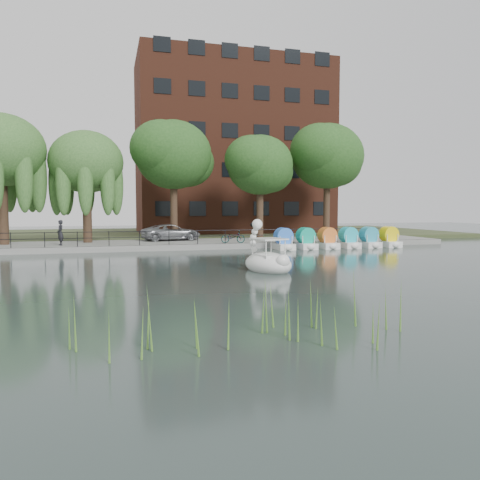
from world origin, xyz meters
name	(u,v)px	position (x,y,z in m)	size (l,w,h in m)	color
ground_plane	(254,276)	(0.00, 0.00, 0.00)	(120.00, 120.00, 0.00)	#3C4C4A
promenade	(191,244)	(0.00, 16.00, 0.20)	(40.00, 6.00, 0.40)	gray
kerb	(198,247)	(0.00, 13.05, 0.20)	(40.00, 0.25, 0.40)	gray
land_strip	(168,234)	(0.00, 30.00, 0.18)	(60.00, 22.00, 0.36)	#47512D
railing	(198,233)	(0.00, 13.25, 1.15)	(32.00, 0.05, 1.00)	black
apartment_building	(233,148)	(7.00, 29.97, 9.36)	(20.00, 10.07, 18.00)	#4C1E16
willow_left	(1,150)	(-13.00, 16.50, 6.87)	(5.88, 5.88, 9.01)	#473323
willow_mid	(86,162)	(-7.50, 17.00, 6.25)	(5.32, 5.32, 8.15)	#473323
broadleaf_center	(173,155)	(-1.00, 18.00, 7.06)	(6.00, 6.00, 9.25)	#473323
broadleaf_right	(260,166)	(6.00, 17.50, 6.39)	(5.40, 5.40, 8.32)	#473323
broadleaf_far	(327,157)	(12.50, 18.50, 7.40)	(6.30, 6.30, 9.71)	#473323
minivan	(171,231)	(-1.31, 17.39, 1.13)	(5.23, 2.40, 1.45)	gray
bicycle	(233,236)	(2.66, 13.56, 0.90)	(1.72, 0.60, 1.00)	gray
pedestrian	(60,231)	(-9.17, 14.67, 1.39)	(0.71, 0.48, 1.98)	black
swan_boat	(267,260)	(1.15, 1.57, 0.53)	(2.44, 3.21, 2.42)	white
pedal_boat_row	(338,240)	(10.13, 11.73, 0.61)	(9.65, 1.70, 1.40)	white
reed_bank	(446,304)	(2.00, -9.50, 0.60)	(24.00, 2.40, 1.20)	#669938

